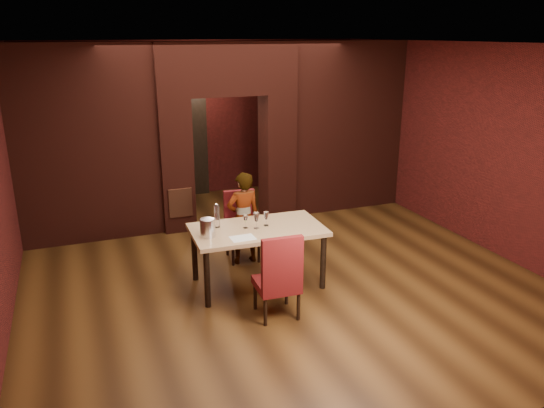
{
  "coord_description": "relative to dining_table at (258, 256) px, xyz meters",
  "views": [
    {
      "loc": [
        -2.6,
        -6.93,
        3.34
      ],
      "look_at": [
        0.08,
        0.0,
        0.93
      ],
      "focal_mm": 35.0,
      "sensor_mm": 36.0,
      "label": 1
    }
  ],
  "objects": [
    {
      "name": "wall_right",
      "position": [
        3.88,
        0.62,
        1.19
      ],
      "size": [
        0.04,
        8.0,
        3.2
      ],
      "primitive_type": "cube",
      "color": "maroon",
      "rests_on": "ground"
    },
    {
      "name": "wine_glass_a",
      "position": [
        -0.15,
        0.06,
        0.51
      ],
      "size": [
        0.07,
        0.07,
        0.18
      ],
      "primitive_type": null,
      "color": "white",
      "rests_on": "dining_table"
    },
    {
      "name": "lintel",
      "position": [
        0.38,
        2.62,
        2.34
      ],
      "size": [
        2.45,
        0.55,
        0.9
      ],
      "primitive_type": "cube",
      "color": "maroon",
      "rests_on": "ground"
    },
    {
      "name": "wine_bucket",
      "position": [
        -0.7,
        -0.07,
        0.53
      ],
      "size": [
        0.2,
        0.2,
        0.24
      ],
      "primitive_type": "cylinder",
      "color": "silver",
      "rests_on": "dining_table"
    },
    {
      "name": "pillar_right",
      "position": [
        1.33,
        2.62,
        0.74
      ],
      "size": [
        0.55,
        0.55,
        2.3
      ],
      "primitive_type": "cube",
      "color": "maroon",
      "rests_on": "ground"
    },
    {
      "name": "potted_plant",
      "position": [
        0.84,
        0.95,
        -0.22
      ],
      "size": [
        0.45,
        0.46,
        0.38
      ],
      "primitive_type": "imported",
      "rotation": [
        0.0,
        0.0,
        0.81
      ],
      "color": "#2A7024",
      "rests_on": "ground"
    },
    {
      "name": "pillar_left",
      "position": [
        -0.57,
        2.62,
        0.74
      ],
      "size": [
        0.55,
        0.55,
        2.3
      ],
      "primitive_type": "cube",
      "color": "maroon",
      "rests_on": "ground"
    },
    {
      "name": "wall_back",
      "position": [
        0.38,
        4.62,
        1.19
      ],
      "size": [
        7.0,
        0.04,
        3.2
      ],
      "primitive_type": "cube",
      "color": "maroon",
      "rests_on": "ground"
    },
    {
      "name": "wine_glass_c",
      "position": [
        0.14,
        0.04,
        0.51
      ],
      "size": [
        0.08,
        0.08,
        0.2
      ],
      "primitive_type": null,
      "color": "white",
      "rests_on": "dining_table"
    },
    {
      "name": "dining_table",
      "position": [
        0.0,
        0.0,
        0.0
      ],
      "size": [
        1.81,
        1.06,
        0.83
      ],
      "primitive_type": "cube",
      "rotation": [
        0.0,
        0.0,
        -0.04
      ],
      "color": "tan",
      "rests_on": "ground"
    },
    {
      "name": "wall_front",
      "position": [
        0.38,
        -3.38,
        1.19
      ],
      "size": [
        7.0,
        0.04,
        3.2
      ],
      "primitive_type": "cube",
      "color": "maroon",
      "rests_on": "ground"
    },
    {
      "name": "rear_door_frame",
      "position": [
        -0.02,
        4.52,
        0.64
      ],
      "size": [
        1.02,
        0.04,
        2.22
      ],
      "primitive_type": "cube",
      "color": "black",
      "rests_on": "ground"
    },
    {
      "name": "vent_panel",
      "position": [
        -0.57,
        2.33,
        0.14
      ],
      "size": [
        0.4,
        0.03,
        0.5
      ],
      "primitive_type": "cube",
      "color": "#9A4D2C",
      "rests_on": "ground"
    },
    {
      "name": "water_bottle",
      "position": [
        -0.5,
        0.23,
        0.58
      ],
      "size": [
        0.08,
        0.08,
        0.33
      ],
      "primitive_type": "cylinder",
      "color": "white",
      "rests_on": "dining_table"
    },
    {
      "name": "chair_far",
      "position": [
        0.07,
        0.89,
        0.11
      ],
      "size": [
        0.51,
        0.51,
        1.05
      ],
      "primitive_type": "cube",
      "rotation": [
        0.0,
        0.0,
        -0.08
      ],
      "color": "maroon",
      "rests_on": "ground"
    },
    {
      "name": "wing_wall_right",
      "position": [
        2.74,
        2.62,
        1.19
      ],
      "size": [
        2.28,
        0.35,
        3.2
      ],
      "primitive_type": "cube",
      "color": "maroon",
      "rests_on": "ground"
    },
    {
      "name": "chair_near",
      "position": [
        -0.07,
        -0.88,
        0.14
      ],
      "size": [
        0.52,
        0.52,
        1.1
      ],
      "primitive_type": "cube",
      "rotation": [
        0.0,
        0.0,
        3.09
      ],
      "color": "maroon",
      "rests_on": "ground"
    },
    {
      "name": "wine_glass_b",
      "position": [
        -0.02,
        -0.01,
        0.53
      ],
      "size": [
        0.09,
        0.09,
        0.22
      ],
      "primitive_type": null,
      "color": "white",
      "rests_on": "dining_table"
    },
    {
      "name": "tasting_sheet",
      "position": [
        -0.3,
        -0.29,
        0.42
      ],
      "size": [
        0.32,
        0.23,
        0.0
      ],
      "primitive_type": "cube",
      "rotation": [
        0.0,
        0.0,
        0.02
      ],
      "color": "white",
      "rests_on": "dining_table"
    },
    {
      "name": "person_seated",
      "position": [
        0.06,
        0.78,
        0.29
      ],
      "size": [
        0.54,
        0.37,
        1.41
      ],
      "primitive_type": "imported",
      "rotation": [
        0.0,
        0.0,
        3.21
      ],
      "color": "silver",
      "rests_on": "ground"
    },
    {
      "name": "floor",
      "position": [
        0.38,
        0.62,
        -0.41
      ],
      "size": [
        8.0,
        8.0,
        0.0
      ],
      "primitive_type": "plane",
      "color": "#4C2F13",
      "rests_on": "ground"
    },
    {
      "name": "rear_door",
      "position": [
        -0.02,
        4.56,
        0.64
      ],
      "size": [
        0.9,
        0.08,
        2.1
      ],
      "primitive_type": "cube",
      "color": "black",
      "rests_on": "ground"
    },
    {
      "name": "wing_wall_left",
      "position": [
        -1.99,
        2.62,
        1.19
      ],
      "size": [
        2.28,
        0.35,
        3.2
      ],
      "primitive_type": "cube",
      "color": "maroon",
      "rests_on": "ground"
    },
    {
      "name": "ceiling",
      "position": [
        0.38,
        0.62,
        2.79
      ],
      "size": [
        7.0,
        8.0,
        0.04
      ],
      "primitive_type": "cube",
      "color": "silver",
      "rests_on": "ground"
    }
  ]
}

